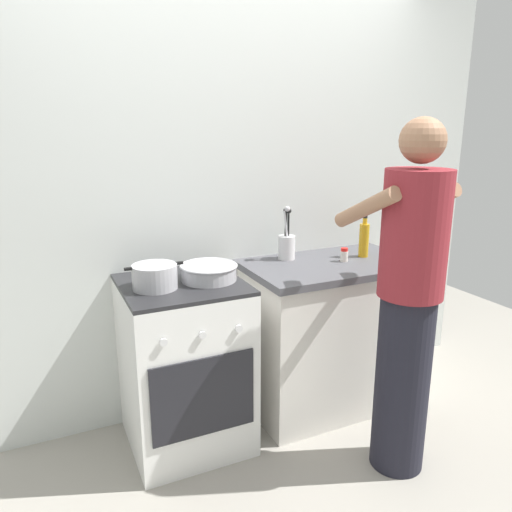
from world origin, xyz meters
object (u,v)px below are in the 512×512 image
at_px(mixing_bowl, 209,271).
at_px(person, 408,303).
at_px(pot, 155,277).
at_px(utensil_crock, 287,244).
at_px(stove_range, 185,364).
at_px(spice_bottle, 344,255).
at_px(oil_bottle, 364,239).

xyz_separation_m(mixing_bowl, person, (0.76, -0.61, -0.09)).
xyz_separation_m(pot, utensil_crock, (0.83, 0.21, 0.03)).
bearing_deg(mixing_bowl, pot, -176.86).
height_order(stove_range, pot, pot).
bearing_deg(mixing_bowl, spice_bottle, 0.41).
bearing_deg(spice_bottle, stove_range, 179.28).
bearing_deg(spice_bottle, utensil_crock, 145.75).
xyz_separation_m(pot, spice_bottle, (1.11, 0.02, -0.02)).
relative_size(stove_range, pot, 3.18).
relative_size(pot, oil_bottle, 1.12).
bearing_deg(spice_bottle, mixing_bowl, -179.59).
bearing_deg(person, oil_bottle, 70.28).
distance_m(stove_range, mixing_bowl, 0.52).
bearing_deg(person, spice_bottle, 83.62).
bearing_deg(stove_range, utensil_crock, 14.30).
height_order(utensil_crock, spice_bottle, utensil_crock).
distance_m(mixing_bowl, spice_bottle, 0.83).
height_order(mixing_bowl, spice_bottle, mixing_bowl).
distance_m(utensil_crock, oil_bottle, 0.47).
relative_size(spice_bottle, oil_bottle, 0.32).
xyz_separation_m(oil_bottle, person, (-0.24, -0.66, -0.15)).
bearing_deg(pot, mixing_bowl, 3.14).
distance_m(mixing_bowl, utensil_crock, 0.59).
bearing_deg(spice_bottle, oil_bottle, 13.98).
relative_size(oil_bottle, person, 0.15).
relative_size(pot, mixing_bowl, 0.96).
bearing_deg(oil_bottle, utensil_crock, 161.66).
xyz_separation_m(pot, person, (1.04, -0.60, -0.10)).
height_order(stove_range, utensil_crock, utensil_crock).
relative_size(stove_range, person, 0.53).
xyz_separation_m(utensil_crock, oil_bottle, (0.44, -0.15, 0.02)).
xyz_separation_m(stove_range, mixing_bowl, (0.14, -0.02, 0.50)).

